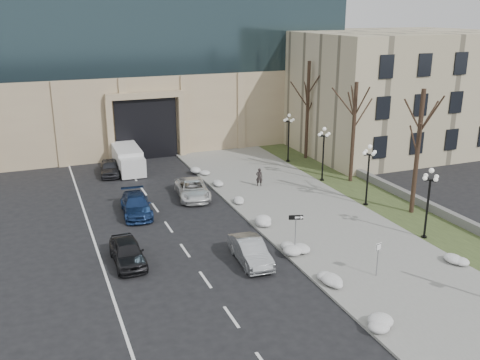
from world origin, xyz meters
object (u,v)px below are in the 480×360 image
object	(u,v)px
box_truck	(128,160)
lamppost_b	(368,167)
keep_sign	(378,253)
car_e	(110,168)
lamppost_a	(429,194)
pedestrian	(259,177)
car_c	(136,205)
one_way_sign	(298,222)
car_b	(250,251)
car_a	(127,252)
lamppost_c	(324,147)
car_d	(192,189)
lamppost_d	(289,131)

from	to	relation	value
box_truck	lamppost_b	distance (m)	21.97
keep_sign	lamppost_b	bearing A→B (deg)	44.95
car_e	lamppost_b	size ratio (longest dim) A/B	0.85
box_truck	lamppost_a	bearing A→B (deg)	-55.41
pedestrian	box_truck	size ratio (longest dim) A/B	0.24
car_c	one_way_sign	bearing A→B (deg)	-47.27
lamppost_b	keep_sign	bearing A→B (deg)	-121.52
box_truck	keep_sign	world-z (taller)	keep_sign
car_e	pedestrian	bearing A→B (deg)	-29.34
car_c	lamppost_a	distance (m)	19.94
car_e	pedestrian	size ratio (longest dim) A/B	2.64
car_b	car_e	size ratio (longest dim) A/B	1.07
car_a	one_way_sign	world-z (taller)	one_way_sign
car_c	lamppost_a	size ratio (longest dim) A/B	1.02
car_b	car_c	xyz separation A→B (m)	(-4.66, 10.12, -0.00)
car_b	lamppost_b	distance (m)	13.11
car_b	pedestrian	xyz separation A→B (m)	(6.03, 12.49, 0.18)
car_a	pedestrian	distance (m)	16.15
car_c	lamppost_c	distance (m)	16.62
car_d	car_a	bearing A→B (deg)	-118.03
car_d	car_e	size ratio (longest dim) A/B	1.24
one_way_sign	lamppost_c	size ratio (longest dim) A/B	0.51
car_d	one_way_sign	xyz separation A→B (m)	(3.01, -11.93, 1.32)
box_truck	lamppost_c	world-z (taller)	lamppost_c
car_c	box_truck	size ratio (longest dim) A/B	0.75
car_a	car_b	bearing A→B (deg)	-20.64
one_way_sign	lamppost_a	distance (m)	8.68
car_c	box_truck	xyz separation A→B (m)	(1.54, 11.43, 0.28)
car_c	one_way_sign	world-z (taller)	one_way_sign
car_b	car_c	size ratio (longest dim) A/B	0.89
pedestrian	keep_sign	distance (m)	16.80
box_truck	one_way_sign	bearing A→B (deg)	-72.29
car_e	car_c	bearing A→B (deg)	-81.45
car_a	lamppost_d	distance (m)	24.43
car_e	one_way_sign	world-z (taller)	one_way_sign
lamppost_c	pedestrian	bearing A→B (deg)	174.59
car_b	car_e	xyz separation A→B (m)	(-4.94, 20.55, -0.02)
car_d	car_b	bearing A→B (deg)	-83.34
car_d	lamppost_d	xyz separation A→B (m)	(11.53, 6.36, 2.38)
car_c	car_e	size ratio (longest dim) A/B	1.20
keep_sign	lamppost_c	xyz separation A→B (m)	(5.98, 16.25, 1.55)
keep_sign	box_truck	bearing A→B (deg)	95.32
car_c	car_d	world-z (taller)	car_c
car_c	lamppost_d	distance (m)	18.50
car_a	pedestrian	xyz separation A→B (m)	(12.69, 9.99, 0.16)
car_a	pedestrian	size ratio (longest dim) A/B	2.80
car_a	one_way_sign	size ratio (longest dim) A/B	1.75
car_e	one_way_sign	distance (m)	21.98
lamppost_c	box_truck	bearing A→B (deg)	147.04
car_b	keep_sign	world-z (taller)	keep_sign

